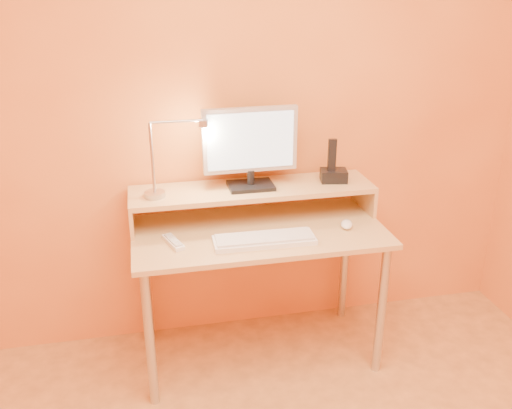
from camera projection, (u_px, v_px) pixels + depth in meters
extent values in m
cube|color=#F99949|center=(245.00, 105.00, 2.73)|extent=(3.00, 0.04, 2.50)
cylinder|color=#B6B6B9|center=(150.00, 340.00, 2.45)|extent=(0.04, 0.04, 0.69)
cylinder|color=#B6B6B9|center=(381.00, 311.00, 2.66)|extent=(0.04, 0.04, 0.69)
cylinder|color=#B6B6B9|center=(146.00, 283.00, 2.90)|extent=(0.04, 0.04, 0.69)
cylinder|color=#B6B6B9|center=(344.00, 262.00, 3.11)|extent=(0.04, 0.04, 0.69)
cube|color=tan|center=(259.00, 232.00, 2.64)|extent=(1.20, 0.60, 0.02)
cube|color=tan|center=(131.00, 215.00, 2.63)|extent=(0.02, 0.30, 0.14)
cube|color=tan|center=(364.00, 195.00, 2.86)|extent=(0.02, 0.30, 0.14)
cube|color=tan|center=(252.00, 190.00, 2.72)|extent=(1.20, 0.30, 0.02)
cube|color=black|center=(251.00, 186.00, 2.71)|extent=(0.22, 0.16, 0.02)
cylinder|color=black|center=(251.00, 177.00, 2.69)|extent=(0.04, 0.04, 0.07)
cube|color=#B5B5B7|center=(250.00, 140.00, 2.63)|extent=(0.46, 0.05, 0.31)
cube|color=black|center=(249.00, 139.00, 2.65)|extent=(0.41, 0.02, 0.27)
cube|color=#ADC5D2|center=(251.00, 141.00, 2.61)|extent=(0.42, 0.01, 0.27)
cylinder|color=#B6B6B9|center=(155.00, 194.00, 2.59)|extent=(0.10, 0.10, 0.02)
cylinder|color=#B6B6B9|center=(152.00, 158.00, 2.52)|extent=(0.01, 0.01, 0.33)
cylinder|color=#B6B6B9|center=(177.00, 121.00, 2.48)|extent=(0.24, 0.01, 0.01)
cylinder|color=#B6B6B9|center=(203.00, 123.00, 2.51)|extent=(0.04, 0.04, 0.03)
cylinder|color=#FFEAC6|center=(203.00, 127.00, 2.52)|extent=(0.03, 0.03, 0.00)
cube|color=black|center=(334.00, 176.00, 2.78)|extent=(0.15, 0.12, 0.06)
cube|color=black|center=(332.00, 155.00, 2.74)|extent=(0.04, 0.03, 0.16)
cube|color=blue|center=(346.00, 178.00, 2.74)|extent=(0.01, 0.00, 0.04)
cube|color=white|center=(264.00, 240.00, 2.50)|extent=(0.47, 0.16, 0.02)
ellipsoid|color=white|center=(347.00, 224.00, 2.65)|extent=(0.09, 0.11, 0.03)
cube|color=white|center=(173.00, 242.00, 2.49)|extent=(0.09, 0.17, 0.02)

